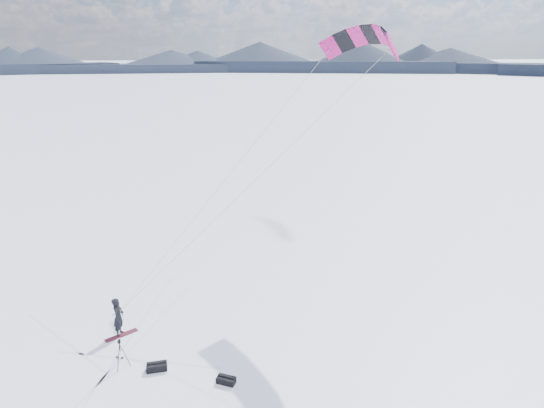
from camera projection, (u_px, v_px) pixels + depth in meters
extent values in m
plane|color=white|center=(131.00, 375.00, 18.92)|extent=(1800.00, 1800.00, 0.00)
cube|color=black|center=(478.00, 69.00, 291.64)|extent=(147.80, 124.57, 6.29)
cone|color=black|center=(479.00, 64.00, 290.65)|extent=(89.40, 89.40, 8.00)
cube|color=black|center=(324.00, 68.00, 318.86)|extent=(156.56, 89.15, 6.29)
cone|color=black|center=(324.00, 63.00, 317.86)|extent=(80.64, 80.64, 8.00)
cube|color=black|center=(181.00, 68.00, 316.61)|extent=(150.00, 45.00, 6.29)
cone|color=black|center=(181.00, 63.00, 315.62)|extent=(64.00, 64.00, 8.00)
cube|color=black|center=(21.00, 69.00, 285.13)|extent=(156.56, 89.15, 6.29)
cone|color=black|center=(20.00, 64.00, 284.14)|extent=(80.64, 80.64, 8.00)
cube|color=silver|center=(93.00, 371.00, 19.20)|extent=(6.45, 7.79, 0.01)
cube|color=silver|center=(139.00, 335.00, 21.64)|extent=(11.66, 3.07, 0.01)
imported|color=black|center=(121.00, 334.00, 21.68)|extent=(0.58, 0.77, 1.93)
cube|color=maroon|center=(121.00, 335.00, 21.57)|extent=(1.50, 1.01, 0.04)
cylinder|color=black|center=(125.00, 355.00, 19.29)|extent=(0.38, 0.07, 1.15)
cylinder|color=black|center=(119.00, 354.00, 19.36)|extent=(0.24, 0.32, 1.15)
cylinder|color=black|center=(119.00, 358.00, 19.09)|extent=(0.18, 0.36, 1.15)
cylinder|color=black|center=(120.00, 348.00, 19.12)|extent=(0.04, 0.04, 0.34)
cube|color=black|center=(119.00, 343.00, 19.05)|extent=(0.08, 0.08, 0.05)
cube|color=black|center=(119.00, 341.00, 19.02)|extent=(0.14, 0.10, 0.10)
cylinder|color=black|center=(119.00, 340.00, 19.10)|extent=(0.07, 0.10, 0.07)
cube|color=black|center=(157.00, 367.00, 19.19)|extent=(0.86, 0.44, 0.32)
cylinder|color=black|center=(157.00, 363.00, 19.13)|extent=(0.81, 0.11, 0.08)
cube|color=black|center=(226.00, 380.00, 18.44)|extent=(0.84, 0.69, 0.28)
cylinder|color=black|center=(226.00, 377.00, 18.39)|extent=(0.67, 0.43, 0.09)
cube|color=#CE1872|center=(392.00, 47.00, 22.09)|extent=(1.07, 1.08, 1.39)
cube|color=black|center=(389.00, 40.00, 22.75)|extent=(0.88, 1.15, 1.27)
cube|color=#CE1872|center=(381.00, 35.00, 23.50)|extent=(0.96, 1.15, 1.14)
cube|color=black|center=(371.00, 34.00, 24.27)|extent=(1.13, 1.15, 0.99)
cube|color=#CE1872|center=(358.00, 37.00, 25.01)|extent=(1.27, 1.08, 1.14)
cube|color=black|center=(344.00, 41.00, 25.65)|extent=(1.38, 0.96, 1.27)
cube|color=#CE1872|center=(331.00, 48.00, 26.14)|extent=(1.45, 0.78, 1.39)
cylinder|color=#9B9C9D|center=(258.00, 178.00, 21.71)|extent=(13.76, 2.37, 11.93)
cylinder|color=#9B9C9D|center=(235.00, 167.00, 23.73)|extent=(12.09, 7.01, 11.93)
cylinder|color=black|center=(118.00, 314.00, 21.32)|extent=(0.53, 0.22, 0.03)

